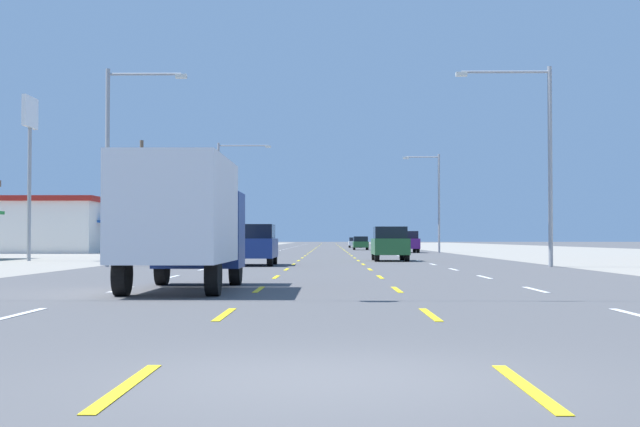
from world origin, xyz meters
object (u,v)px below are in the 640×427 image
(suv_inner_left_near, at_px, (255,244))
(suv_far_right_midfar, at_px, (407,242))
(hatchback_inner_right_far, at_px, (361,243))
(streetlight_right_row_0, at_px, (540,149))
(sedan_inner_right_farther, at_px, (355,242))
(suv_inner_right_mid, at_px, (390,243))
(pole_sign_left_row_1, at_px, (30,135))
(streetlight_right_row_1, at_px, (435,196))
(streetlight_left_row_1, at_px, (224,188))
(streetlight_left_row_0, at_px, (116,152))
(box_truck_inner_left_nearest, at_px, (183,217))

(suv_inner_left_near, height_order, suv_far_right_midfar, same)
(suv_far_right_midfar, distance_m, hatchback_inner_right_far, 20.10)
(streetlight_right_row_0, bearing_deg, sedan_inner_right_farther, 93.87)
(streetlight_right_row_0, bearing_deg, suv_inner_right_mid, 118.65)
(pole_sign_left_row_1, relative_size, streetlight_right_row_1, 1.06)
(pole_sign_left_row_1, height_order, streetlight_left_row_1, streetlight_left_row_1)
(suv_inner_left_near, height_order, streetlight_right_row_1, streetlight_right_row_1)
(streetlight_right_row_0, distance_m, streetlight_left_row_1, 45.99)
(suv_inner_right_mid, bearing_deg, suv_far_right_midfar, 83.23)
(suv_inner_right_mid, relative_size, sedan_inner_right_farther, 1.09)
(hatchback_inner_right_far, distance_m, streetlight_right_row_0, 62.28)
(suv_inner_left_near, height_order, hatchback_inner_right_far, suv_inner_left_near)
(hatchback_inner_right_far, height_order, streetlight_right_row_1, streetlight_right_row_1)
(hatchback_inner_right_far, relative_size, pole_sign_left_row_1, 0.41)
(hatchback_inner_right_far, distance_m, streetlight_left_row_1, 24.61)
(suv_inner_left_near, xyz_separation_m, suv_far_right_midfar, (10.79, 39.65, 0.00))
(suv_inner_right_mid, relative_size, hatchback_inner_right_far, 1.26)
(suv_inner_left_near, relative_size, streetlight_right_row_1, 0.54)
(sedan_inner_right_farther, relative_size, streetlight_right_row_0, 0.49)
(suv_inner_right_mid, height_order, streetlight_left_row_1, streetlight_left_row_1)
(streetlight_left_row_0, relative_size, streetlight_left_row_1, 0.90)
(suv_far_right_midfar, height_order, sedan_inner_right_farther, suv_far_right_midfar)
(suv_inner_left_near, bearing_deg, suv_far_right_midfar, 74.78)
(suv_far_right_midfar, bearing_deg, streetlight_right_row_1, -6.49)
(suv_far_right_midfar, xyz_separation_m, streetlight_left_row_0, (-17.01, -42.04, 4.25))
(box_truck_inner_left_nearest, relative_size, hatchback_inner_right_far, 1.85)
(suv_inner_right_mid, height_order, pole_sign_left_row_1, pole_sign_left_row_1)
(suv_far_right_midfar, relative_size, streetlight_left_row_0, 0.54)
(suv_inner_right_mid, xyz_separation_m, suv_far_right_midfar, (3.66, 30.86, 0.00))
(suv_inner_right_mid, relative_size, pole_sign_left_row_1, 0.51)
(sedan_inner_right_farther, bearing_deg, suv_inner_right_mid, -90.14)
(box_truck_inner_left_nearest, relative_size, suv_inner_left_near, 1.47)
(pole_sign_left_row_1, xyz_separation_m, streetlight_left_row_1, (7.76, 30.78, -1.41))
(streetlight_left_row_1, height_order, streetlight_right_row_1, streetlight_left_row_1)
(suv_inner_left_near, height_order, streetlight_right_row_0, streetlight_right_row_0)
(suv_inner_right_mid, bearing_deg, streetlight_left_row_0, -140.05)
(sedan_inner_right_farther, relative_size, streetlight_left_row_0, 0.49)
(pole_sign_left_row_1, xyz_separation_m, streetlight_right_row_0, (27.05, -10.96, -1.96))
(streetlight_left_row_1, bearing_deg, streetlight_left_row_0, -90.22)
(suv_inner_left_near, bearing_deg, streetlight_right_row_1, 71.23)
(box_truck_inner_left_nearest, bearing_deg, streetlight_right_row_1, 77.50)
(suv_far_right_midfar, height_order, hatchback_inner_right_far, suv_far_right_midfar)
(streetlight_right_row_0, relative_size, streetlight_left_row_1, 0.91)
(suv_inner_left_near, xyz_separation_m, hatchback_inner_right_far, (7.20, 59.43, -0.24))
(suv_inner_left_near, relative_size, streetlight_left_row_1, 0.48)
(box_truck_inner_left_nearest, distance_m, suv_inner_right_mid, 30.88)
(box_truck_inner_left_nearest, xyz_separation_m, suv_inner_right_mid, (7.18, 30.02, -0.81))
(streetlight_right_row_0, relative_size, streetlight_right_row_1, 1.01)
(suv_inner_right_mid, xyz_separation_m, streetlight_left_row_1, (-13.18, 30.57, 4.91))
(sedan_inner_right_farther, bearing_deg, hatchback_inner_right_far, -90.22)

